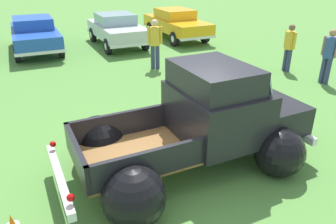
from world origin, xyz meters
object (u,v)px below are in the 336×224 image
at_px(vintage_pickup_truck, 203,127).
at_px(show_car_1, 35,33).
at_px(spectator_1, 289,45).
at_px(show_car_3, 176,23).
at_px(spectator_0, 155,41).
at_px(spectator_2, 329,53).
at_px(show_car_2, 117,29).
at_px(lane_cone_1, 294,119).

distance_m(vintage_pickup_truck, show_car_1, 10.72).
bearing_deg(spectator_1, show_car_3, -77.56).
bearing_deg(spectator_1, show_car_1, -38.08).
distance_m(spectator_0, spectator_1, 4.68).
relative_size(show_car_1, spectator_2, 2.69).
height_order(spectator_0, spectator_2, spectator_0).
distance_m(show_car_2, show_car_3, 3.17).
height_order(show_car_1, show_car_3, same).
xyz_separation_m(vintage_pickup_truck, show_car_2, (0.45, 10.19, 0.02)).
bearing_deg(spectator_0, show_car_1, -121.44).
height_order(show_car_3, lane_cone_1, show_car_3).
bearing_deg(vintage_pickup_truck, show_car_3, 65.11).
relative_size(show_car_3, spectator_0, 2.72).
height_order(spectator_1, lane_cone_1, spectator_1).
bearing_deg(spectator_2, show_car_1, -53.82).
relative_size(spectator_0, lane_cone_1, 2.78).
distance_m(show_car_1, spectator_1, 10.30).
bearing_deg(lane_cone_1, show_car_3, 84.03).
distance_m(show_car_1, lane_cone_1, 11.30).
distance_m(show_car_1, spectator_2, 11.45).
xyz_separation_m(spectator_2, lane_cone_1, (-3.10, -2.35, -0.67)).
distance_m(spectator_2, lane_cone_1, 3.95).
bearing_deg(spectator_2, spectator_0, -49.23).
bearing_deg(show_car_2, spectator_1, 33.79).
bearing_deg(show_car_2, show_car_3, 94.54).
bearing_deg(vintage_pickup_truck, spectator_2, 20.06).
relative_size(show_car_3, spectator_2, 2.77).
bearing_deg(spectator_2, show_car_3, -88.82).
distance_m(vintage_pickup_truck, spectator_2, 6.26).
xyz_separation_m(show_car_1, spectator_1, (8.38, -5.98, 0.15)).
bearing_deg(show_car_3, show_car_2, -85.04).
bearing_deg(lane_cone_1, show_car_1, 119.57).
xyz_separation_m(show_car_2, spectator_2, (5.15, -7.39, 0.20)).
relative_size(vintage_pickup_truck, spectator_0, 2.74).
distance_m(spectator_1, spectator_2, 1.51).
xyz_separation_m(show_car_3, spectator_1, (1.73, -6.47, 0.14)).
xyz_separation_m(spectator_1, lane_cone_1, (-2.81, -3.84, -0.62)).
relative_size(show_car_3, spectator_1, 2.91).
bearing_deg(lane_cone_1, spectator_2, 37.21).
distance_m(show_car_1, show_car_2, 3.53).
distance_m(show_car_2, spectator_2, 9.01).
relative_size(show_car_2, spectator_1, 2.65).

